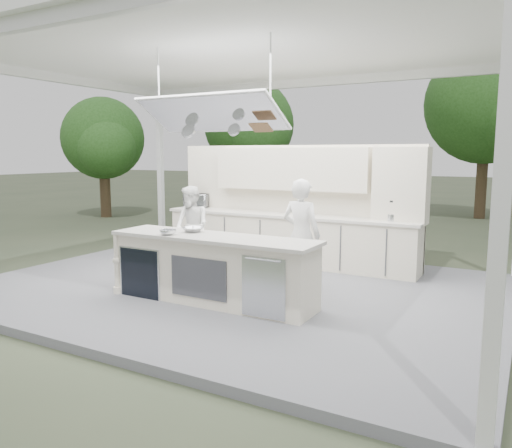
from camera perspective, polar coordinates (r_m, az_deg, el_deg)
The scene contains 12 objects.
ground at distance 8.08m, azimuth -2.43°, elevation -7.82°, with size 90.00×90.00×0.00m, color #414831.
stage_deck at distance 8.07m, azimuth -2.44°, elevation -7.41°, with size 8.00×6.00×0.12m, color #595A5E.
tent at distance 7.91m, azimuth -2.63°, elevation 18.99°, with size 8.20×6.20×3.86m.
demo_island at distance 7.10m, azimuth -5.10°, elevation -5.12°, with size 3.10×0.79×0.95m.
back_counter at distance 9.58m, azimuth 3.51°, elevation -1.64°, with size 5.08×0.72×0.95m.
back_wall_unit at distance 9.48m, azimuth 6.55°, elevation 4.16°, with size 5.05×0.48×2.25m.
tree_cluster at distance 16.96m, azimuth 14.93°, elevation 11.44°, with size 19.55×9.40×5.85m.
head_chef at distance 7.64m, azimuth 5.19°, elevation -1.24°, with size 0.63×0.41×1.72m, color white.
sous_chef at distance 9.33m, azimuth -7.37°, elevation -0.26°, with size 0.73×0.57×1.50m, color white.
toaster_oven at distance 10.76m, azimuth -6.72°, elevation 2.70°, with size 0.53×0.36×0.29m, color silver.
bowl_large at distance 7.37m, azimuth -7.20°, elevation -0.63°, with size 0.29×0.29×0.07m, color silver.
bowl_small at distance 7.16m, azimuth -10.06°, elevation -0.94°, with size 0.24×0.24×0.07m, color silver.
Camera 1 is at (4.09, -6.62, 2.21)m, focal length 35.00 mm.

